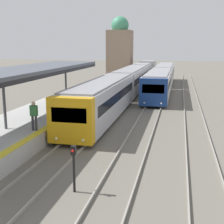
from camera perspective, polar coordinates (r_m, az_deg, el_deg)
name	(u,v)px	position (r m, az deg, el deg)	size (l,w,h in m)	color
platform_canopy	(3,74)	(18.57, -19.33, 6.63)	(4.00, 24.73, 3.30)	#4C515B
person_on_platform	(34,114)	(18.02, -14.08, -0.39)	(0.40, 0.22, 1.66)	#2D2D33
train_near	(131,79)	(38.38, 3.53, 6.02)	(2.62, 44.13, 3.00)	gold
train_far	(162,77)	(41.76, 9.14, 6.30)	(2.58, 27.26, 2.89)	navy
signal_post_near	(74,164)	(12.29, -7.01, -9.37)	(0.20, 0.21, 1.89)	black
distant_domed_building	(120,50)	(54.14, 1.46, 11.20)	(4.00, 4.00, 10.51)	#89705B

